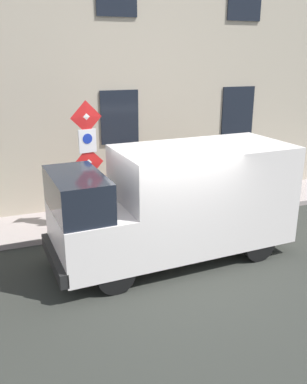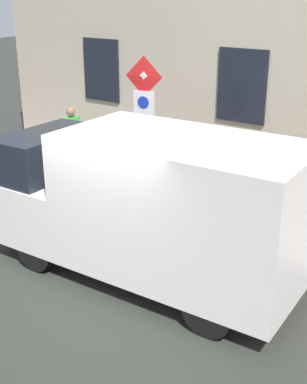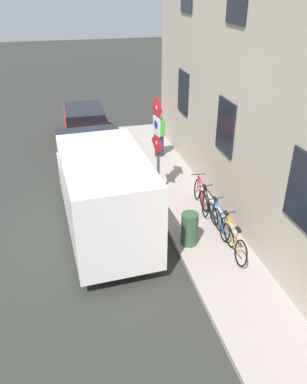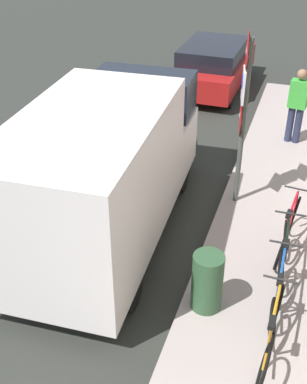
{
  "view_description": "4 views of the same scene",
  "coord_description": "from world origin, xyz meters",
  "px_view_note": "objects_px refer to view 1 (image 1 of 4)",
  "views": [
    {
      "loc": [
        -7.01,
        3.21,
        4.35
      ],
      "look_at": [
        2.02,
        -0.19,
        1.14
      ],
      "focal_mm": 38.44,
      "sensor_mm": 36.0,
      "label": 1
    },
    {
      "loc": [
        -5.45,
        -4.86,
        4.53
      ],
      "look_at": [
        1.81,
        0.48,
        1.01
      ],
      "focal_mm": 48.45,
      "sensor_mm": 36.0,
      "label": 2
    },
    {
      "loc": [
        -0.17,
        -9.52,
        6.29
      ],
      "look_at": [
        2.12,
        -0.2,
        1.03
      ],
      "focal_mm": 36.46,
      "sensor_mm": 36.0,
      "label": 3
    },
    {
      "loc": [
        3.64,
        -6.67,
        5.3
      ],
      "look_at": [
        1.62,
        -0.58,
        1.24
      ],
      "focal_mm": 46.13,
      "sensor_mm": 36.0,
      "label": 4
    }
  ],
  "objects_px": {
    "litter_bin": "(191,197)",
    "delivery_van": "(178,201)",
    "sign_post_stacked": "(88,152)",
    "bicycle_blue": "(172,191)",
    "bicycle_black": "(148,194)",
    "bicycle_red": "(123,197)",
    "bicycle_orange": "(195,188)"
  },
  "relations": [
    {
      "from": "litter_bin",
      "to": "delivery_van",
      "type": "bearing_deg",
      "value": 147.14
    },
    {
      "from": "sign_post_stacked",
      "to": "bicycle_blue",
      "type": "bearing_deg",
      "value": -67.82
    },
    {
      "from": "delivery_van",
      "to": "bicycle_blue",
      "type": "height_order",
      "value": "delivery_van"
    },
    {
      "from": "bicycle_black",
      "to": "litter_bin",
      "type": "bearing_deg",
      "value": 133.18
    },
    {
      "from": "delivery_van",
      "to": "litter_bin",
      "type": "height_order",
      "value": "delivery_van"
    },
    {
      "from": "delivery_van",
      "to": "litter_bin",
      "type": "distance_m",
      "value": 2.55
    },
    {
      "from": "bicycle_black",
      "to": "bicycle_red",
      "type": "xyz_separation_m",
      "value": [
        0.0,
        0.77,
        0.0
      ]
    },
    {
      "from": "litter_bin",
      "to": "sign_post_stacked",
      "type": "bearing_deg",
      "value": 92.91
    },
    {
      "from": "bicycle_blue",
      "to": "litter_bin",
      "type": "bearing_deg",
      "value": 100.2
    },
    {
      "from": "delivery_van",
      "to": "bicycle_orange",
      "type": "xyz_separation_m",
      "value": [
        3.0,
        -1.91,
        -0.82
      ]
    },
    {
      "from": "litter_bin",
      "to": "bicycle_black",
      "type": "bearing_deg",
      "value": 44.73
    },
    {
      "from": "sign_post_stacked",
      "to": "bicycle_blue",
      "type": "xyz_separation_m",
      "value": [
        1.1,
        -2.69,
        -1.63
      ]
    },
    {
      "from": "bicycle_red",
      "to": "delivery_van",
      "type": "bearing_deg",
      "value": 103.63
    },
    {
      "from": "bicycle_orange",
      "to": "bicycle_red",
      "type": "relative_size",
      "value": 1.0
    },
    {
      "from": "delivery_van",
      "to": "bicycle_red",
      "type": "distance_m",
      "value": 3.13
    },
    {
      "from": "bicycle_black",
      "to": "bicycle_blue",
      "type": "bearing_deg",
      "value": 178.46
    },
    {
      "from": "bicycle_orange",
      "to": "bicycle_red",
      "type": "xyz_separation_m",
      "value": [
        0.0,
        2.3,
        0.0
      ]
    },
    {
      "from": "bicycle_red",
      "to": "litter_bin",
      "type": "relative_size",
      "value": 1.9
    },
    {
      "from": "bicycle_blue",
      "to": "bicycle_black",
      "type": "relative_size",
      "value": 1.0
    },
    {
      "from": "bicycle_orange",
      "to": "litter_bin",
      "type": "relative_size",
      "value": 1.9
    },
    {
      "from": "bicycle_orange",
      "to": "bicycle_black",
      "type": "xyz_separation_m",
      "value": [
        -0.0,
        1.54,
        0.0
      ]
    },
    {
      "from": "sign_post_stacked",
      "to": "bicycle_black",
      "type": "distance_m",
      "value": 2.75
    },
    {
      "from": "bicycle_orange",
      "to": "bicycle_blue",
      "type": "bearing_deg",
      "value": 1.87
    },
    {
      "from": "bicycle_orange",
      "to": "bicycle_blue",
      "type": "xyz_separation_m",
      "value": [
        -0.0,
        0.77,
        0.0
      ]
    },
    {
      "from": "sign_post_stacked",
      "to": "bicycle_red",
      "type": "relative_size",
      "value": 1.81
    },
    {
      "from": "delivery_van",
      "to": "bicycle_orange",
      "type": "bearing_deg",
      "value": -125.52
    },
    {
      "from": "delivery_van",
      "to": "bicycle_blue",
      "type": "distance_m",
      "value": 3.31
    },
    {
      "from": "sign_post_stacked",
      "to": "bicycle_red",
      "type": "xyz_separation_m",
      "value": [
        1.1,
        -1.16,
        -1.63
      ]
    },
    {
      "from": "bicycle_orange",
      "to": "sign_post_stacked",
      "type": "bearing_deg",
      "value": 19.46
    },
    {
      "from": "bicycle_blue",
      "to": "litter_bin",
      "type": "relative_size",
      "value": 1.9
    },
    {
      "from": "sign_post_stacked",
      "to": "bicycle_orange",
      "type": "xyz_separation_m",
      "value": [
        1.1,
        -3.46,
        -1.63
      ]
    },
    {
      "from": "sign_post_stacked",
      "to": "litter_bin",
      "type": "height_order",
      "value": "sign_post_stacked"
    }
  ]
}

